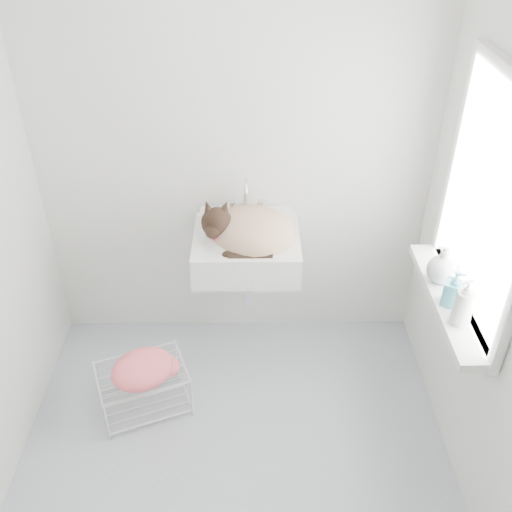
{
  "coord_description": "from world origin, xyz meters",
  "views": [
    {
      "loc": [
        0.09,
        -1.88,
        2.53
      ],
      "look_at": [
        0.11,
        0.5,
        0.88
      ],
      "focal_mm": 40.43,
      "sensor_mm": 36.0,
      "label": 1
    }
  ],
  "objects_px": {
    "sink": "(246,235)",
    "cat": "(248,231)",
    "bottle_a": "(459,323)",
    "bottle_b": "(450,304)",
    "wire_rack": "(143,387)",
    "bottle_c": "(439,280)"
  },
  "relations": [
    {
      "from": "sink",
      "to": "cat",
      "type": "height_order",
      "value": "cat"
    },
    {
      "from": "bottle_a",
      "to": "bottle_b",
      "type": "relative_size",
      "value": 1.09
    },
    {
      "from": "wire_rack",
      "to": "sink",
      "type": "bearing_deg",
      "value": 37.47
    },
    {
      "from": "bottle_b",
      "to": "bottle_c",
      "type": "xyz_separation_m",
      "value": [
        0.0,
        0.18,
        0.0
      ]
    },
    {
      "from": "sink",
      "to": "cat",
      "type": "distance_m",
      "value": 0.05
    },
    {
      "from": "bottle_b",
      "to": "wire_rack",
      "type": "bearing_deg",
      "value": 174.06
    },
    {
      "from": "bottle_c",
      "to": "bottle_a",
      "type": "bearing_deg",
      "value": -90.0
    },
    {
      "from": "wire_rack",
      "to": "cat",
      "type": "bearing_deg",
      "value": 35.77
    },
    {
      "from": "cat",
      "to": "bottle_c",
      "type": "bearing_deg",
      "value": -8.26
    },
    {
      "from": "sink",
      "to": "bottle_b",
      "type": "bearing_deg",
      "value": -32.33
    },
    {
      "from": "sink",
      "to": "bottle_c",
      "type": "relative_size",
      "value": 3.09
    },
    {
      "from": "cat",
      "to": "bottle_a",
      "type": "relative_size",
      "value": 2.72
    },
    {
      "from": "cat",
      "to": "sink",
      "type": "bearing_deg",
      "value": 136.72
    },
    {
      "from": "cat",
      "to": "wire_rack",
      "type": "relative_size",
      "value": 1.17
    },
    {
      "from": "bottle_a",
      "to": "bottle_b",
      "type": "height_order",
      "value": "bottle_a"
    },
    {
      "from": "cat",
      "to": "bottle_a",
      "type": "xyz_separation_m",
      "value": [
        0.92,
        -0.7,
        -0.04
      ]
    },
    {
      "from": "cat",
      "to": "bottle_a",
      "type": "bearing_deg",
      "value": -22.58
    },
    {
      "from": "sink",
      "to": "bottle_c",
      "type": "height_order",
      "value": "sink"
    },
    {
      "from": "wire_rack",
      "to": "bottle_c",
      "type": "height_order",
      "value": "bottle_c"
    },
    {
      "from": "cat",
      "to": "bottle_a",
      "type": "height_order",
      "value": "cat"
    },
    {
      "from": "cat",
      "to": "bottle_c",
      "type": "distance_m",
      "value": 1.01
    },
    {
      "from": "sink",
      "to": "cat",
      "type": "xyz_separation_m",
      "value": [
        0.01,
        -0.02,
        0.04
      ]
    }
  ]
}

